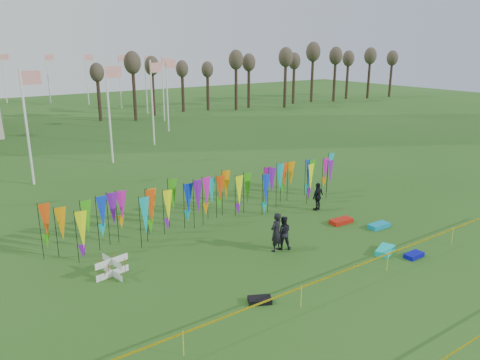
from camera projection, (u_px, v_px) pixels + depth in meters
ground at (312, 275)px, 20.00m from camera, size 160.00×160.00×0.00m
banner_row at (221, 193)px, 25.64m from camera, size 18.64×0.64×2.51m
caution_tape_near at (337, 274)px, 18.39m from camera, size 26.00×0.02×0.90m
caution_tape_far at (468, 344)px, 14.15m from camera, size 26.00×0.02×0.90m
tree_line at (267, 66)px, 70.43m from camera, size 53.92×1.92×7.84m
box_kite at (112, 267)px, 19.72m from camera, size 0.78×0.78×0.87m
person_left at (276, 232)px, 22.04m from camera, size 0.81×0.68×1.91m
person_mid at (283, 233)px, 22.30m from camera, size 0.95×0.85×1.66m
person_right at (318, 196)px, 27.51m from camera, size 1.08×0.76×1.68m
kite_bag_turquoise at (385, 250)px, 22.06m from camera, size 1.38×1.04×0.25m
kite_bag_blue at (414, 255)px, 21.62m from camera, size 0.96×0.51×0.20m
kite_bag_red at (341, 221)px, 25.68m from camera, size 1.33×0.66×0.24m
kite_bag_black at (260, 300)px, 17.84m from camera, size 1.02×0.85×0.20m
kite_bag_teal at (379, 226)px, 25.06m from camera, size 1.22×0.62×0.23m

